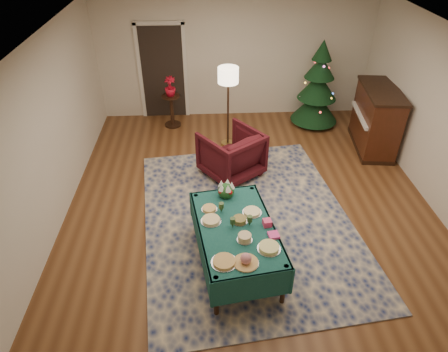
{
  "coord_description": "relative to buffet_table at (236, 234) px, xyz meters",
  "views": [
    {
      "loc": [
        -0.71,
        -5.13,
        4.21
      ],
      "look_at": [
        -0.45,
        -0.32,
        0.85
      ],
      "focal_mm": 32.0,
      "sensor_mm": 36.0,
      "label": 1
    }
  ],
  "objects": [
    {
      "name": "room_shell",
      "position": [
        0.34,
        1.24,
        0.81
      ],
      "size": [
        7.0,
        7.0,
        7.0
      ],
      "color": "#593319",
      "rests_on": "ground"
    },
    {
      "name": "doorway",
      "position": [
        -1.26,
        4.72,
        0.56
      ],
      "size": [
        1.08,
        0.04,
        2.16
      ],
      "color": "black",
      "rests_on": "ground"
    },
    {
      "name": "rug",
      "position": [
        0.26,
        0.9,
        -0.53
      ],
      "size": [
        3.68,
        4.55,
        0.02
      ],
      "primitive_type": "cube",
      "rotation": [
        0.0,
        0.0,
        0.12
      ],
      "color": "navy",
      "rests_on": "ground"
    },
    {
      "name": "buffet_table",
      "position": [
        0.0,
        0.0,
        0.0
      ],
      "size": [
        1.26,
        1.86,
        0.67
      ],
      "color": "black",
      "rests_on": "ground"
    },
    {
      "name": "platter_0",
      "position": [
        -0.19,
        -0.62,
        0.15
      ],
      "size": [
        0.31,
        0.31,
        0.04
      ],
      "color": "silver",
      "rests_on": "buffet_table"
    },
    {
      "name": "platter_1",
      "position": [
        0.06,
        -0.64,
        0.19
      ],
      "size": [
        0.31,
        0.31,
        0.15
      ],
      "color": "silver",
      "rests_on": "buffet_table"
    },
    {
      "name": "platter_2",
      "position": [
        0.37,
        -0.43,
        0.16
      ],
      "size": [
        0.29,
        0.29,
        0.06
      ],
      "color": "silver",
      "rests_on": "buffet_table"
    },
    {
      "name": "platter_3",
      "position": [
        0.08,
        -0.25,
        0.18
      ],
      "size": [
        0.2,
        0.2,
        0.09
      ],
      "color": "silver",
      "rests_on": "buffet_table"
    },
    {
      "name": "platter_4",
      "position": [
        -0.33,
        0.13,
        0.16
      ],
      "size": [
        0.28,
        0.28,
        0.05
      ],
      "color": "silver",
      "rests_on": "buffet_table"
    },
    {
      "name": "platter_5",
      "position": [
        0.05,
        0.1,
        0.16
      ],
      "size": [
        0.21,
        0.21,
        0.06
      ],
      "color": "silver",
      "rests_on": "buffet_table"
    },
    {
      "name": "platter_6",
      "position": [
        0.24,
        0.27,
        0.15
      ],
      "size": [
        0.27,
        0.27,
        0.04
      ],
      "color": "silver",
      "rests_on": "buffet_table"
    },
    {
      "name": "platter_7",
      "position": [
        -0.34,
        0.37,
        0.15
      ],
      "size": [
        0.22,
        0.22,
        0.04
      ],
      "color": "silver",
      "rests_on": "buffet_table"
    },
    {
      "name": "goblet_0",
      "position": [
        -0.18,
        0.31,
        0.22
      ],
      "size": [
        0.07,
        0.07,
        0.16
      ],
      "color": "#2D471E",
      "rests_on": "buffet_table"
    },
    {
      "name": "goblet_1",
      "position": [
        0.18,
        0.02,
        0.22
      ],
      "size": [
        0.07,
        0.07,
        0.16
      ],
      "color": "#2D471E",
      "rests_on": "buffet_table"
    },
    {
      "name": "goblet_2",
      "position": [
        -0.05,
        -0.01,
        0.22
      ],
      "size": [
        0.07,
        0.07,
        0.16
      ],
      "color": "#2D471E",
      "rests_on": "buffet_table"
    },
    {
      "name": "napkin_stack",
      "position": [
        0.46,
        -0.2,
        0.15
      ],
      "size": [
        0.15,
        0.15,
        0.04
      ],
      "primitive_type": "cube",
      "rotation": [
        0.0,
        0.0,
        0.15
      ],
      "color": "#F1439A",
      "rests_on": "buffet_table"
    },
    {
      "name": "gift_box",
      "position": [
        0.41,
        0.01,
        0.18
      ],
      "size": [
        0.12,
        0.12,
        0.09
      ],
      "primitive_type": "cube",
      "rotation": [
        0.0,
        0.0,
        0.15
      ],
      "color": "#EE4274",
      "rests_on": "buffet_table"
    },
    {
      "name": "centerpiece",
      "position": [
        -0.1,
        0.67,
        0.25
      ],
      "size": [
        0.24,
        0.24,
        0.28
      ],
      "color": "#1E4C1E",
      "rests_on": "buffet_table"
    },
    {
      "name": "armchair",
      "position": [
        0.09,
        2.2,
        -0.06
      ],
      "size": [
        1.27,
        1.25,
        0.96
      ],
      "primitive_type": "imported",
      "rotation": [
        0.0,
        0.0,
        3.77
      ],
      "color": "#3E0D13",
      "rests_on": "ground"
    },
    {
      "name": "floor_lamp",
      "position": [
        0.1,
        3.31,
        0.85
      ],
      "size": [
        0.4,
        0.4,
        1.63
      ],
      "color": "#A57F3F",
      "rests_on": "ground"
    },
    {
      "name": "side_table",
      "position": [
        -1.09,
        4.2,
        -0.19
      ],
      "size": [
        0.4,
        0.4,
        0.72
      ],
      "color": "black",
      "rests_on": "ground"
    },
    {
      "name": "potted_plant",
      "position": [
        -1.09,
        4.2,
        0.29
      ],
      "size": [
        0.23,
        0.42,
        0.23
      ],
      "primitive_type": "imported",
      "color": "red",
      "rests_on": "side_table"
    },
    {
      "name": "christmas_tree",
      "position": [
        2.09,
        4.14,
        0.31
      ],
      "size": [
        1.33,
        1.33,
        1.88
      ],
      "color": "black",
      "rests_on": "ground"
    },
    {
      "name": "piano",
      "position": [
        3.01,
        3.04,
        0.07
      ],
      "size": [
        0.84,
        1.51,
        1.25
      ],
      "color": "black",
      "rests_on": "ground"
    }
  ]
}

